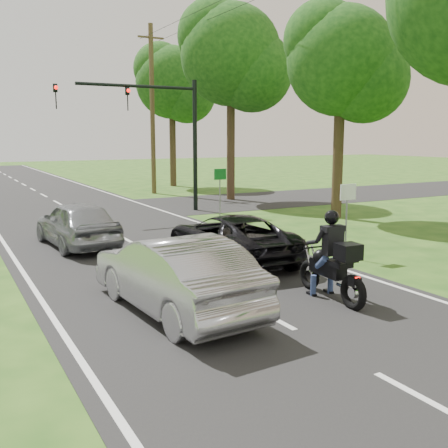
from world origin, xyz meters
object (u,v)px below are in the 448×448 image
at_px(traffic_signal, 157,121).
at_px(silver_sedan, 174,274).
at_px(dark_suv, 231,238).
at_px(sign_green, 220,181).
at_px(motorcycle_rider, 333,265).
at_px(silver_suv, 77,223).
at_px(utility_pole_far, 152,109).
at_px(sign_white, 347,203).

bearing_deg(traffic_signal, silver_sedan, -110.35).
xyz_separation_m(dark_suv, sign_green, (3.33, 6.83, 0.92)).
xyz_separation_m(motorcycle_rider, sign_green, (3.12, 10.87, 0.83)).
bearing_deg(silver_suv, utility_pole_far, -124.43).
bearing_deg(silver_suv, silver_sedan, 87.05).
relative_size(silver_suv, traffic_signal, 0.67).
distance_m(motorcycle_rider, silver_suv, 8.84).
xyz_separation_m(silver_sedan, sign_green, (6.39, 10.00, 0.82)).
xyz_separation_m(utility_pole_far, sign_green, (-1.30, -11.02, -3.49)).
bearing_deg(sign_green, silver_sedan, -122.58).
height_order(dark_suv, silver_suv, silver_suv).
bearing_deg(sign_white, traffic_signal, 97.05).
xyz_separation_m(motorcycle_rider, sign_white, (2.92, 2.87, 0.83)).
bearing_deg(silver_suv, sign_green, -162.04).
xyz_separation_m(silver_sedan, traffic_signal, (4.83, 13.01, 3.36)).
distance_m(dark_suv, utility_pole_far, 18.96).
xyz_separation_m(traffic_signal, utility_pole_far, (2.86, 8.00, 0.95)).
relative_size(traffic_signal, utility_pole_far, 0.64).
xyz_separation_m(silver_sedan, sign_white, (6.19, 2.00, 0.82)).
relative_size(utility_pole_far, sign_white, 4.71).
distance_m(utility_pole_far, sign_green, 11.63).
bearing_deg(sign_white, motorcycle_rider, -135.52).
relative_size(dark_suv, sign_white, 2.24).
xyz_separation_m(traffic_signal, sign_green, (1.56, -3.02, -2.54)).
bearing_deg(silver_sedan, silver_suv, -92.72).
height_order(utility_pole_far, sign_white, utility_pole_far).
bearing_deg(utility_pole_far, sign_white, -94.51).
distance_m(silver_sedan, traffic_signal, 14.28).
relative_size(motorcycle_rider, sign_green, 1.07).
bearing_deg(dark_suv, sign_white, 160.94).
distance_m(silver_suv, utility_pole_far, 16.44).
relative_size(motorcycle_rider, silver_sedan, 0.49).
height_order(dark_suv, utility_pole_far, utility_pole_far).
bearing_deg(motorcycle_rider, utility_pole_far, 82.36).
bearing_deg(utility_pole_far, dark_suv, -104.54).
relative_size(silver_suv, utility_pole_far, 0.43).
bearing_deg(motorcycle_rider, sign_white, 48.26).
height_order(silver_suv, sign_white, sign_white).
distance_m(traffic_signal, sign_white, 11.39).
xyz_separation_m(utility_pole_far, sign_white, (-1.50, -19.02, -3.49)).
xyz_separation_m(silver_suv, sign_green, (6.59, 2.74, 0.85)).
relative_size(sign_white, sign_green, 1.00).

